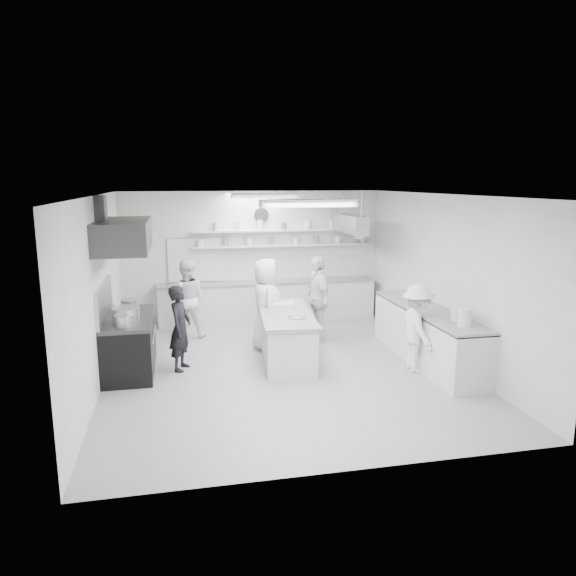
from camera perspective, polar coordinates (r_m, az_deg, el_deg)
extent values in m
cube|color=#A0A0A0|center=(9.49, -0.62, -8.56)|extent=(6.00, 7.00, 0.02)
cube|color=white|center=(8.92, -0.66, 10.00)|extent=(6.00, 7.00, 0.02)
cube|color=silver|center=(12.49, -3.78, 3.44)|extent=(6.00, 0.04, 3.00)
cube|color=silver|center=(5.79, 6.19, -6.07)|extent=(6.00, 0.04, 3.00)
cube|color=silver|center=(9.00, -19.71, -0.35)|extent=(0.04, 7.00, 3.00)
cube|color=silver|center=(10.10, 16.31, 1.09)|extent=(0.04, 7.00, 3.00)
cube|color=black|center=(9.60, -16.60, -5.92)|extent=(0.80, 1.80, 0.90)
cube|color=#343436|center=(9.23, -17.27, 5.43)|extent=(0.85, 2.00, 0.50)
cube|color=silver|center=(12.43, -2.15, -1.46)|extent=(5.00, 0.60, 0.92)
cube|color=silver|center=(12.45, -0.51, 4.60)|extent=(4.20, 0.26, 0.04)
cube|color=silver|center=(12.41, -0.51, 6.20)|extent=(4.20, 0.26, 0.04)
cube|color=black|center=(12.36, -9.75, 2.98)|extent=(1.30, 0.04, 1.00)
cylinder|color=white|center=(12.38, -2.89, 7.80)|extent=(0.32, 0.05, 0.32)
cube|color=silver|center=(10.00, 14.74, -5.00)|extent=(0.74, 3.30, 0.94)
cube|color=#A6A6A6|center=(11.79, 6.68, 6.83)|extent=(0.30, 1.60, 0.40)
cube|color=silver|center=(7.16, 2.19, 9.07)|extent=(1.30, 0.25, 0.10)
cube|color=silver|center=(10.69, -2.57, 9.86)|extent=(1.30, 0.25, 0.10)
cube|color=silver|center=(9.84, -0.24, -5.20)|extent=(1.04, 2.32, 0.83)
cylinder|color=#A6A6A6|center=(9.11, -16.98, -2.90)|extent=(0.44, 0.44, 0.29)
imported|color=black|center=(9.35, -11.47, -4.23)|extent=(0.52, 0.63, 1.49)
imported|color=white|center=(11.27, -10.83, -1.12)|extent=(0.85, 0.69, 1.64)
imported|color=white|center=(10.30, -2.36, -1.73)|extent=(0.59, 0.88, 1.78)
imported|color=white|center=(10.82, 3.20, -1.18)|extent=(0.50, 1.05, 1.75)
imported|color=white|center=(9.37, 13.68, -4.20)|extent=(0.61, 1.01, 1.52)
imported|color=#A6A6A6|center=(9.31, 0.94, -3.31)|extent=(0.34, 0.34, 0.07)
imported|color=silver|center=(9.69, -1.56, -2.74)|extent=(0.25, 0.25, 0.06)
imported|color=silver|center=(10.34, 14.36, -1.57)|extent=(0.29, 0.29, 0.06)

